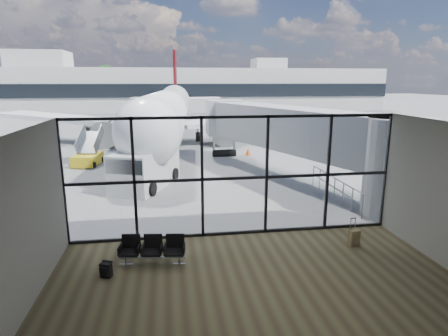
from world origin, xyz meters
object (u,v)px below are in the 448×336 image
object	(u,v)px
seating_row	(153,248)
belt_loader	(90,136)
airliner	(168,110)
suitcase	(354,238)
mobile_stairs	(88,157)
service_van	(145,168)
backpack	(106,270)

from	to	relation	value
seating_row	belt_loader	bearing A→B (deg)	112.17
seating_row	belt_loader	xyz separation A→B (m)	(-6.78, 25.96, 0.04)
airliner	belt_loader	distance (m)	7.90
suitcase	airliner	distance (m)	26.16
mobile_stairs	belt_loader	bearing A→B (deg)	108.77
seating_row	service_van	distance (m)	9.06
seating_row	airliner	bearing A→B (deg)	95.90
mobile_stairs	backpack	bearing A→B (deg)	-68.61
mobile_stairs	seating_row	bearing A→B (deg)	-63.35
airliner	service_van	bearing A→B (deg)	-90.83
seating_row	service_van	xyz separation A→B (m)	(-0.71, 9.02, 0.57)
airliner	service_van	xyz separation A→B (m)	(-1.43, -16.46, -1.88)
backpack	airliner	world-z (taller)	airliner
service_van	mobile_stairs	world-z (taller)	mobile_stairs
airliner	seating_row	bearing A→B (deg)	-87.48
service_van	belt_loader	distance (m)	18.00
seating_row	mobile_stairs	world-z (taller)	mobile_stairs
backpack	service_van	bearing A→B (deg)	108.42
seating_row	backpack	xyz separation A→B (m)	(-1.35, -0.73, -0.27)
seating_row	backpack	distance (m)	1.56
seating_row	suitcase	world-z (taller)	suitcase
seating_row	mobile_stairs	size ratio (longest dim) A/B	0.64
service_van	belt_loader	world-z (taller)	service_van
backpack	mobile_stairs	world-z (taller)	mobile_stairs
service_van	belt_loader	bearing A→B (deg)	132.20
backpack	suitcase	xyz separation A→B (m)	(8.31, 0.94, 0.07)
seating_row	belt_loader	world-z (taller)	belt_loader
suitcase	mobile_stairs	xyz separation A→B (m)	(-11.88, 15.13, 0.21)
backpack	mobile_stairs	distance (m)	16.46
seating_row	airliner	size ratio (longest dim) A/B	0.05
seating_row	suitcase	xyz separation A→B (m)	(6.96, 0.20, -0.21)
belt_loader	service_van	bearing A→B (deg)	-79.43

